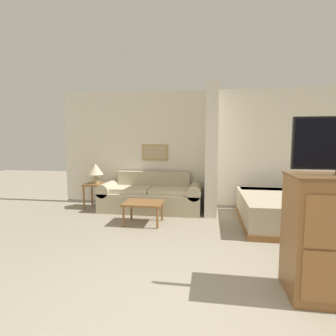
{
  "coord_description": "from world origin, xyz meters",
  "views": [
    {
      "loc": [
        0.22,
        -1.85,
        1.51
      ],
      "look_at": [
        -0.45,
        2.41,
        1.05
      ],
      "focal_mm": 28.0,
      "sensor_mm": 36.0,
      "label": 1
    }
  ],
  "objects_px": {
    "bed": "(281,210)",
    "table_lamp": "(96,170)",
    "couch": "(151,196)",
    "coffee_table": "(144,205)"
  },
  "relations": [
    {
      "from": "bed",
      "to": "table_lamp",
      "type": "bearing_deg",
      "value": 171.49
    },
    {
      "from": "table_lamp",
      "to": "bed",
      "type": "distance_m",
      "value": 3.87
    },
    {
      "from": "couch",
      "to": "bed",
      "type": "height_order",
      "value": "couch"
    },
    {
      "from": "table_lamp",
      "to": "bed",
      "type": "height_order",
      "value": "table_lamp"
    },
    {
      "from": "table_lamp",
      "to": "bed",
      "type": "xyz_separation_m",
      "value": [
        3.78,
        -0.57,
        -0.59
      ]
    },
    {
      "from": "couch",
      "to": "coffee_table",
      "type": "relative_size",
      "value": 3.17
    },
    {
      "from": "couch",
      "to": "coffee_table",
      "type": "height_order",
      "value": "couch"
    },
    {
      "from": "couch",
      "to": "bed",
      "type": "distance_m",
      "value": 2.59
    },
    {
      "from": "coffee_table",
      "to": "bed",
      "type": "xyz_separation_m",
      "value": [
        2.46,
        0.37,
        -0.09
      ]
    },
    {
      "from": "couch",
      "to": "bed",
      "type": "bearing_deg",
      "value": -12.56
    }
  ]
}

